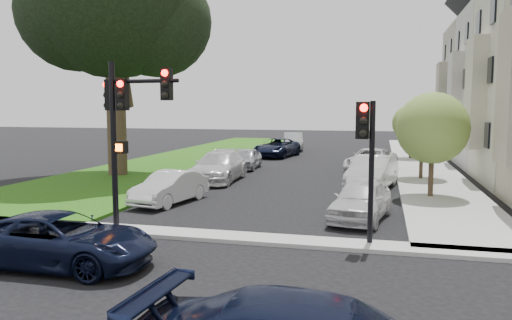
% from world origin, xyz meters
% --- Properties ---
extents(ground, '(140.00, 140.00, 0.00)m').
position_xyz_m(ground, '(0.00, 0.00, 0.00)').
color(ground, black).
rests_on(ground, ground).
extents(grass_strip, '(8.00, 44.00, 0.12)m').
position_xyz_m(grass_strip, '(-9.00, 24.00, 0.06)').
color(grass_strip, '#1D530E').
rests_on(grass_strip, ground).
extents(sidewalk_right, '(3.50, 44.00, 0.12)m').
position_xyz_m(sidewalk_right, '(6.75, 24.00, 0.06)').
color(sidewalk_right, '#A8A8A4').
rests_on(sidewalk_right, ground).
extents(sidewalk_cross, '(60.00, 1.00, 0.12)m').
position_xyz_m(sidewalk_cross, '(0.00, 2.00, 0.06)').
color(sidewalk_cross, '#A8A8A4').
rests_on(sidewalk_cross, ground).
extents(house_d, '(7.70, 7.55, 15.97)m').
position_xyz_m(house_d, '(12.45, 30.50, 6.93)').
color(house_d, '#A29D8A').
rests_on(house_d, ground).
extents(small_tree_a, '(2.95, 2.95, 4.43)m').
position_xyz_m(small_tree_a, '(6.20, 10.15, 2.95)').
color(small_tree_a, '#312619').
rests_on(small_tree_a, ground).
extents(small_tree_b, '(2.63, 2.63, 3.95)m').
position_xyz_m(small_tree_b, '(6.20, 15.57, 2.63)').
color(small_tree_b, '#312619').
rests_on(small_tree_b, ground).
extents(small_tree_c, '(2.67, 2.67, 4.01)m').
position_xyz_m(small_tree_c, '(6.20, 26.08, 2.67)').
color(small_tree_c, '#312619').
rests_on(small_tree_c, ground).
extents(traffic_signal_main, '(2.53, 0.66, 5.18)m').
position_xyz_m(traffic_signal_main, '(-3.39, 2.23, 3.57)').
color(traffic_signal_main, black).
rests_on(traffic_signal_main, ground).
extents(traffic_signal_secondary, '(0.53, 0.43, 3.98)m').
position_xyz_m(traffic_signal_secondary, '(3.79, 2.19, 2.78)').
color(traffic_signal_secondary, black).
rests_on(traffic_signal_secondary, ground).
extents(car_cross_near, '(4.67, 2.22, 1.29)m').
position_xyz_m(car_cross_near, '(-3.23, -1.36, 0.64)').
color(car_cross_near, black).
rests_on(car_cross_near, ground).
extents(car_parked_0, '(2.27, 4.22, 1.36)m').
position_xyz_m(car_parked_0, '(3.55, 5.47, 0.68)').
color(car_parked_0, silver).
rests_on(car_parked_0, ground).
extents(car_parked_1, '(2.46, 4.93, 1.55)m').
position_xyz_m(car_parked_1, '(3.79, 12.09, 0.78)').
color(car_parked_1, silver).
rests_on(car_parked_1, ground).
extents(car_parked_2, '(3.29, 5.41, 1.40)m').
position_xyz_m(car_parked_2, '(3.61, 17.99, 0.70)').
color(car_parked_2, silver).
rests_on(car_parked_2, ground).
extents(car_parked_5, '(2.02, 4.06, 1.28)m').
position_xyz_m(car_parked_5, '(-3.91, 6.55, 0.64)').
color(car_parked_5, silver).
rests_on(car_parked_5, ground).
extents(car_parked_6, '(2.31, 5.33, 1.53)m').
position_xyz_m(car_parked_6, '(-3.93, 12.70, 0.76)').
color(car_parked_6, silver).
rests_on(car_parked_6, ground).
extents(car_parked_7, '(1.71, 3.83, 1.28)m').
position_xyz_m(car_parked_7, '(-3.92, 18.03, 0.64)').
color(car_parked_7, '#999BA0').
rests_on(car_parked_7, ground).
extents(car_parked_8, '(3.14, 5.44, 1.43)m').
position_xyz_m(car_parked_8, '(-3.59, 25.73, 0.71)').
color(car_parked_8, black).
rests_on(car_parked_8, ground).
extents(car_parked_9, '(2.50, 4.87, 1.53)m').
position_xyz_m(car_parked_9, '(-3.45, 32.09, 0.76)').
color(car_parked_9, '#999BA0').
rests_on(car_parked_9, ground).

